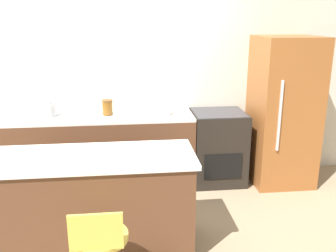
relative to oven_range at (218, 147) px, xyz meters
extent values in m
plane|color=#998466|center=(-1.13, -0.31, -0.45)|extent=(14.00, 14.00, 0.00)
cube|color=beige|center=(-1.13, 0.33, 0.85)|extent=(8.00, 0.06, 2.60)
cube|color=brown|center=(-1.48, 0.00, -0.02)|extent=(2.29, 0.59, 0.87)
cube|color=white|center=(-1.48, 0.00, 0.43)|extent=(2.29, 0.59, 0.03)
cube|color=#9EA3A8|center=(-1.88, 0.00, 0.45)|extent=(0.44, 0.32, 0.01)
cube|color=brown|center=(-1.41, -1.30, -0.02)|extent=(1.66, 0.64, 0.86)
cube|color=white|center=(-1.41, -1.30, 0.43)|extent=(1.73, 0.68, 0.04)
cube|color=black|center=(0.00, 0.00, 0.00)|extent=(0.65, 0.59, 0.90)
cube|color=black|center=(0.00, -0.30, -0.14)|extent=(0.45, 0.01, 0.31)
cube|color=#333338|center=(0.00, 0.00, 0.45)|extent=(0.62, 0.56, 0.01)
cube|color=#995628|center=(0.79, -0.06, 0.45)|extent=(0.72, 0.72, 1.81)
cube|color=silver|center=(0.59, -0.43, 0.50)|extent=(0.02, 0.02, 0.81)
cylinder|color=gold|center=(-1.34, -1.99, 0.09)|extent=(0.41, 0.41, 0.04)
cube|color=gold|center=(-1.34, -2.17, 0.24)|extent=(0.35, 0.02, 0.26)
cylinder|color=silver|center=(-2.03, 0.04, 0.53)|extent=(0.18, 0.18, 0.15)
sphere|color=silver|center=(-2.03, 0.04, 0.63)|extent=(0.10, 0.10, 0.10)
cylinder|color=white|center=(-0.68, 0.04, 0.50)|extent=(0.23, 0.23, 0.09)
cylinder|color=brown|center=(-1.35, 0.04, 0.53)|extent=(0.12, 0.12, 0.16)
cylinder|color=brown|center=(-1.35, 0.04, 0.62)|extent=(0.13, 0.13, 0.02)
camera|label=1|loc=(-1.12, -4.33, 1.58)|focal=40.00mm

